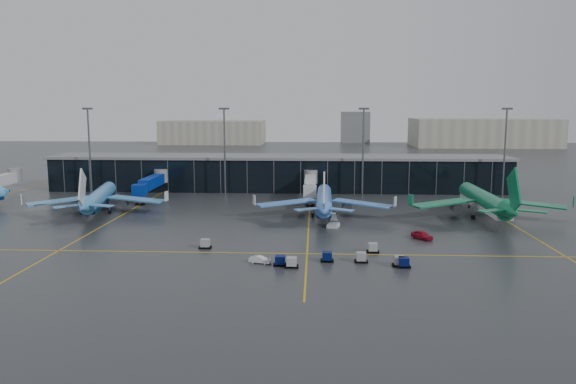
{
  "coord_description": "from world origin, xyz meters",
  "views": [
    {
      "loc": [
        11.35,
        -111.66,
        25.86
      ],
      "look_at": [
        5.0,
        18.0,
        6.0
      ],
      "focal_mm": 35.0,
      "sensor_mm": 36.0,
      "label": 1
    }
  ],
  "objects_px": {
    "airliner_arkefly": "(99,188)",
    "baggage_carts": "(329,257)",
    "airliner_klm_near": "(324,191)",
    "service_van_white": "(260,260)",
    "airliner_aer_lingus": "(485,190)",
    "mobile_airstair": "(333,224)",
    "service_van_red": "(422,235)"
  },
  "relations": [
    {
      "from": "airliner_klm_near",
      "to": "airliner_aer_lingus",
      "type": "relative_size",
      "value": 0.9
    },
    {
      "from": "airliner_klm_near",
      "to": "baggage_carts",
      "type": "bearing_deg",
      "value": -88.67
    },
    {
      "from": "service_van_red",
      "to": "service_van_white",
      "type": "bearing_deg",
      "value": 175.4
    },
    {
      "from": "airliner_klm_near",
      "to": "service_van_white",
      "type": "bearing_deg",
      "value": -104.03
    },
    {
      "from": "baggage_carts",
      "to": "service_van_red",
      "type": "distance_m",
      "value": 25.22
    },
    {
      "from": "airliner_aer_lingus",
      "to": "service_van_red",
      "type": "height_order",
      "value": "airliner_aer_lingus"
    },
    {
      "from": "baggage_carts",
      "to": "airliner_aer_lingus",
      "type": "bearing_deg",
      "value": 46.78
    },
    {
      "from": "mobile_airstair",
      "to": "airliner_aer_lingus",
      "type": "bearing_deg",
      "value": 34.3
    },
    {
      "from": "mobile_airstair",
      "to": "service_van_red",
      "type": "relative_size",
      "value": 0.78
    },
    {
      "from": "airliner_arkefly",
      "to": "airliner_klm_near",
      "type": "height_order",
      "value": "airliner_arkefly"
    },
    {
      "from": "airliner_arkefly",
      "to": "baggage_carts",
      "type": "xyz_separation_m",
      "value": [
        55.32,
        -41.24,
        -5.3
      ]
    },
    {
      "from": "airliner_aer_lingus",
      "to": "mobile_airstair",
      "type": "xyz_separation_m",
      "value": [
        -35.6,
        -12.5,
        -5.81
      ]
    },
    {
      "from": "airliner_arkefly",
      "to": "baggage_carts",
      "type": "relative_size",
      "value": 1.07
    },
    {
      "from": "airliner_klm_near",
      "to": "airliner_aer_lingus",
      "type": "bearing_deg",
      "value": 0.3
    },
    {
      "from": "mobile_airstair",
      "to": "service_van_white",
      "type": "distance_m",
      "value": 31.66
    },
    {
      "from": "airliner_klm_near",
      "to": "airliner_arkefly",
      "type": "bearing_deg",
      "value": 179.83
    },
    {
      "from": "airliner_arkefly",
      "to": "airliner_aer_lingus",
      "type": "bearing_deg",
      "value": -11.98
    },
    {
      "from": "airliner_arkefly",
      "to": "airliner_klm_near",
      "type": "xyz_separation_m",
      "value": [
        55.11,
        -1.16,
        -0.14
      ]
    },
    {
      "from": "airliner_arkefly",
      "to": "baggage_carts",
      "type": "bearing_deg",
      "value": -47.67
    },
    {
      "from": "airliner_klm_near",
      "to": "mobile_airstair",
      "type": "height_order",
      "value": "airliner_klm_near"
    },
    {
      "from": "mobile_airstair",
      "to": "service_van_white",
      "type": "xyz_separation_m",
      "value": [
        -13.07,
        -28.84,
        -0.16
      ]
    },
    {
      "from": "airliner_arkefly",
      "to": "baggage_carts",
      "type": "height_order",
      "value": "airliner_arkefly"
    },
    {
      "from": "airliner_klm_near",
      "to": "baggage_carts",
      "type": "distance_m",
      "value": 40.41
    },
    {
      "from": "airliner_arkefly",
      "to": "airliner_klm_near",
      "type": "distance_m",
      "value": 55.13
    },
    {
      "from": "service_van_white",
      "to": "airliner_klm_near",
      "type": "bearing_deg",
      "value": 0.48
    },
    {
      "from": "service_van_white",
      "to": "airliner_arkefly",
      "type": "bearing_deg",
      "value": 61.12
    },
    {
      "from": "airliner_arkefly",
      "to": "mobile_airstair",
      "type": "relative_size",
      "value": 10.78
    },
    {
      "from": "service_van_red",
      "to": "service_van_white",
      "type": "relative_size",
      "value": 1.27
    },
    {
      "from": "airliner_arkefly",
      "to": "baggage_carts",
      "type": "distance_m",
      "value": 69.2
    },
    {
      "from": "airliner_aer_lingus",
      "to": "service_van_red",
      "type": "bearing_deg",
      "value": -128.96
    },
    {
      "from": "service_van_white",
      "to": "mobile_airstair",
      "type": "bearing_deg",
      "value": -8.84
    },
    {
      "from": "airliner_aer_lingus",
      "to": "baggage_carts",
      "type": "distance_m",
      "value": 54.65
    }
  ]
}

